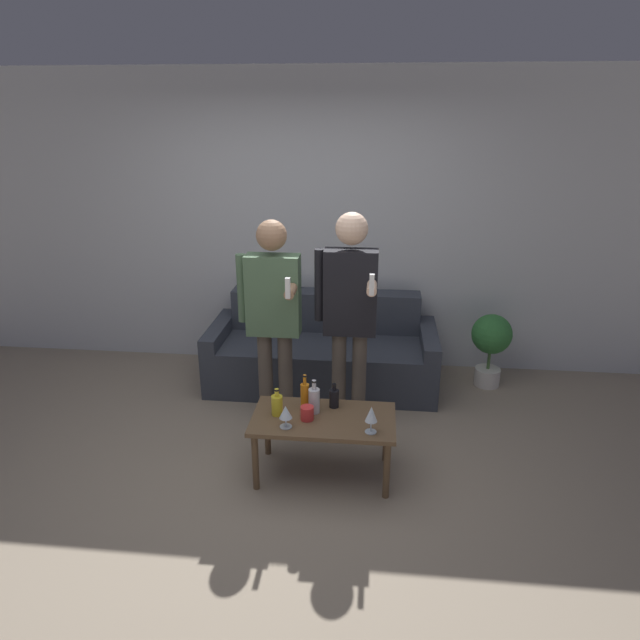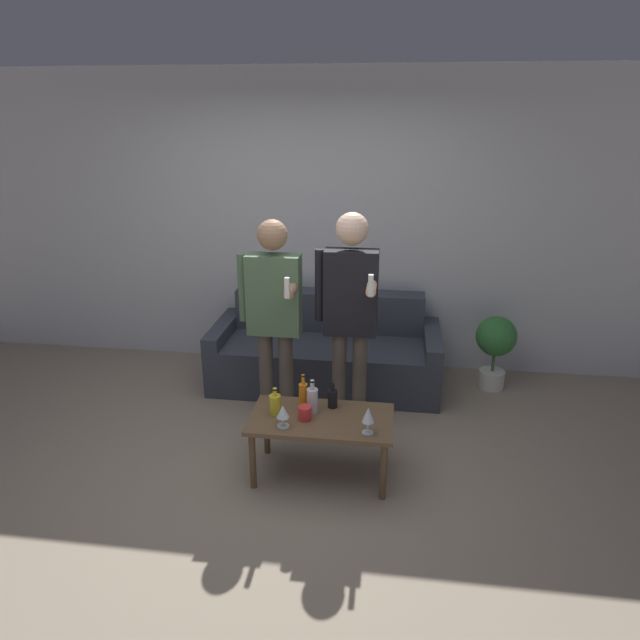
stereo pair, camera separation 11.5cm
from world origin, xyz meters
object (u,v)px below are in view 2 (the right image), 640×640
person_standing_right (350,307)px  bottle_orange (333,398)px  coffee_table (321,425)px  person_standing_left (274,310)px  couch (326,353)px

person_standing_right → bottle_orange: bearing=-99.9°
person_standing_right → coffee_table: bearing=-103.0°
coffee_table → bottle_orange: 0.20m
coffee_table → bottle_orange: bearing=68.8°
person_standing_left → person_standing_right: 0.56m
person_standing_left → couch: bearing=71.0°
coffee_table → person_standing_left: 0.93m
couch → person_standing_left: bearing=-109.0°
coffee_table → person_standing_left: person_standing_left is taller
bottle_orange → person_standing_right: person_standing_right is taller
coffee_table → person_standing_left: size_ratio=0.58×
coffee_table → person_standing_left: (-0.43, 0.58, 0.59)m
couch → coffee_table: 1.41m
bottle_orange → person_standing_left: bearing=138.7°
person_standing_left → person_standing_right: bearing=-1.2°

